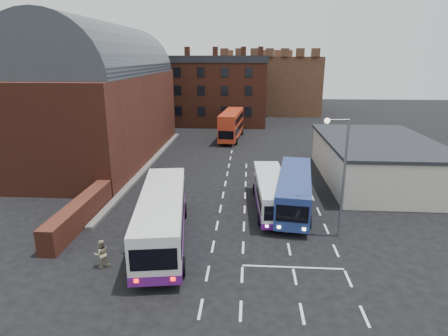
# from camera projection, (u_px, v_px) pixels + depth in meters

# --- Properties ---
(ground) EXTENTS (180.00, 180.00, 0.00)m
(ground) POSITION_uv_depth(u_px,v_px,m) (214.00, 241.00, 25.48)
(ground) COLOR black
(railway_station) EXTENTS (12.00, 28.00, 16.00)m
(railway_station) POSITION_uv_depth(u_px,v_px,m) (100.00, 95.00, 44.37)
(railway_station) COLOR #602B1E
(railway_station) RESTS_ON ground
(forecourt_wall) EXTENTS (1.20, 10.00, 1.80)m
(forecourt_wall) POSITION_uv_depth(u_px,v_px,m) (80.00, 213.00, 27.79)
(forecourt_wall) COLOR #602B1E
(forecourt_wall) RESTS_ON ground
(cream_building) EXTENTS (10.40, 16.40, 4.25)m
(cream_building) POSITION_uv_depth(u_px,v_px,m) (377.00, 160.00, 37.26)
(cream_building) COLOR beige
(cream_building) RESTS_ON ground
(brick_terrace) EXTENTS (22.00, 10.00, 11.00)m
(brick_terrace) POSITION_uv_depth(u_px,v_px,m) (205.00, 94.00, 68.26)
(brick_terrace) COLOR brown
(brick_terrace) RESTS_ON ground
(castle_keep) EXTENTS (22.00, 22.00, 12.00)m
(castle_keep) POSITION_uv_depth(u_px,v_px,m) (266.00, 84.00, 86.45)
(castle_keep) COLOR brown
(castle_keep) RESTS_ON ground
(bus_white_outbound) EXTENTS (4.62, 12.49, 3.33)m
(bus_white_outbound) POSITION_uv_depth(u_px,v_px,m) (162.00, 214.00, 24.94)
(bus_white_outbound) COLOR silver
(bus_white_outbound) RESTS_ON ground
(bus_white_inbound) EXTENTS (2.86, 9.95, 2.69)m
(bus_white_inbound) POSITION_uv_depth(u_px,v_px,m) (271.00, 190.00, 30.43)
(bus_white_inbound) COLOR silver
(bus_white_inbound) RESTS_ON ground
(bus_blue) EXTENTS (3.96, 11.15, 2.98)m
(bus_blue) POSITION_uv_depth(u_px,v_px,m) (294.00, 189.00, 30.31)
(bus_blue) COLOR navy
(bus_blue) RESTS_ON ground
(bus_red_double) EXTENTS (3.40, 10.73, 4.22)m
(bus_red_double) POSITION_uv_depth(u_px,v_px,m) (231.00, 125.00, 55.91)
(bus_red_double) COLOR red
(bus_red_double) RESTS_ON ground
(street_lamp) EXTENTS (1.69, 0.43, 8.32)m
(street_lamp) POSITION_uv_depth(u_px,v_px,m) (340.00, 168.00, 24.69)
(street_lamp) COLOR slate
(street_lamp) RESTS_ON ground
(pedestrian_red) EXTENTS (0.57, 0.44, 1.40)m
(pedestrian_red) POSITION_uv_depth(u_px,v_px,m) (128.00, 244.00, 23.65)
(pedestrian_red) COLOR #9E200A
(pedestrian_red) RESTS_ON ground
(pedestrian_beige) EXTENTS (1.07, 1.01, 1.75)m
(pedestrian_beige) POSITION_uv_depth(u_px,v_px,m) (101.00, 254.00, 22.09)
(pedestrian_beige) COLOR tan
(pedestrian_beige) RESTS_ON ground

